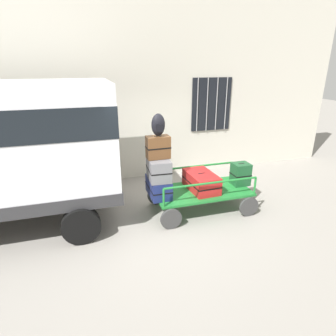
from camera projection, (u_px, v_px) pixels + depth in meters
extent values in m
plane|color=gray|center=(169.00, 214.00, 6.28)|extent=(40.00, 40.00, 0.00)
cube|color=beige|center=(142.00, 88.00, 7.65)|extent=(12.00, 0.30, 5.00)
cube|color=black|center=(211.00, 105.00, 8.22)|extent=(1.20, 0.04, 1.50)
cylinder|color=gray|center=(197.00, 105.00, 8.06)|extent=(0.03, 0.03, 1.50)
cylinder|color=gray|center=(207.00, 105.00, 8.14)|extent=(0.03, 0.03, 1.50)
cylinder|color=gray|center=(217.00, 104.00, 8.22)|extent=(0.03, 0.03, 1.50)
cylinder|color=gray|center=(226.00, 104.00, 8.30)|extent=(0.03, 0.03, 1.50)
cube|color=#2D2D30|center=(5.00, 191.00, 5.56)|extent=(4.35, 2.07, 0.24)
cylinder|color=black|center=(81.00, 225.00, 5.17)|extent=(0.70, 0.22, 0.70)
cube|color=#1E722D|center=(201.00, 191.00, 6.30)|extent=(2.11, 1.09, 0.05)
cylinder|color=#383838|center=(249.00, 207.00, 6.12)|extent=(0.44, 0.06, 0.44)
cylinder|color=#383838|center=(224.00, 186.00, 7.14)|extent=(0.44, 0.06, 0.44)
cylinder|color=#383838|center=(171.00, 219.00, 5.64)|extent=(0.44, 0.06, 0.44)
cylinder|color=#383838|center=(157.00, 195.00, 6.66)|extent=(0.44, 0.06, 0.44)
cylinder|color=#1E722D|center=(255.00, 185.00, 6.05)|extent=(0.04, 0.04, 0.38)
cylinder|color=#1E722D|center=(232.00, 170.00, 6.96)|extent=(0.04, 0.04, 0.38)
cylinder|color=#1E722D|center=(164.00, 198.00, 5.50)|extent=(0.04, 0.04, 0.38)
cylinder|color=#1E722D|center=(151.00, 179.00, 6.41)|extent=(0.04, 0.04, 0.38)
cylinder|color=#1E722D|center=(212.00, 183.00, 5.71)|extent=(2.03, 0.04, 0.04)
cylinder|color=#1E722D|center=(193.00, 166.00, 6.62)|extent=(2.03, 0.04, 0.04)
cube|color=navy|center=(159.00, 187.00, 5.98)|extent=(0.41, 0.73, 0.38)
cube|color=black|center=(159.00, 187.00, 5.98)|extent=(0.42, 0.74, 0.02)
cube|color=black|center=(158.00, 179.00, 5.92)|extent=(0.14, 0.03, 0.02)
cube|color=slate|center=(159.00, 169.00, 5.81)|extent=(0.46, 0.67, 0.44)
cube|color=black|center=(159.00, 169.00, 5.81)|extent=(0.47, 0.68, 0.02)
cube|color=black|center=(159.00, 159.00, 5.74)|extent=(0.15, 0.04, 0.02)
cube|color=brown|center=(158.00, 147.00, 5.68)|extent=(0.47, 0.27, 0.45)
cube|color=black|center=(158.00, 147.00, 5.68)|extent=(0.48, 0.28, 0.02)
cube|color=black|center=(158.00, 136.00, 5.60)|extent=(0.16, 0.03, 0.02)
cube|color=#B21E1E|center=(201.00, 181.00, 6.26)|extent=(0.58, 0.93, 0.38)
cube|color=black|center=(201.00, 181.00, 6.26)|extent=(0.59, 0.94, 0.02)
cube|color=black|center=(201.00, 174.00, 6.19)|extent=(0.16, 0.04, 0.02)
cube|color=#194C28|center=(241.00, 174.00, 6.50)|extent=(0.38, 0.34, 0.51)
cube|color=black|center=(241.00, 174.00, 6.50)|extent=(0.39, 0.35, 0.02)
cube|color=black|center=(241.00, 164.00, 6.42)|extent=(0.13, 0.03, 0.02)
ellipsoid|color=black|center=(158.00, 125.00, 5.53)|extent=(0.27, 0.19, 0.44)
cube|color=black|center=(159.00, 128.00, 5.46)|extent=(0.14, 0.06, 0.15)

